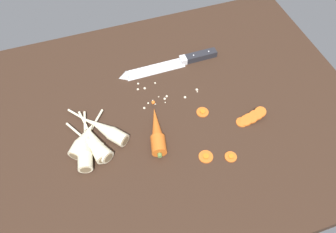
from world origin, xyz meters
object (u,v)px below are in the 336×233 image
Objects in this scene: chefs_knife at (167,65)px; carrot_slice_stray_mid at (203,112)px; whole_carrot at (157,132)px; parsnip_back at (94,146)px; parsnip_front at (85,149)px; parsnip_mid_right at (106,130)px; carrot_slice_stray_near at (206,156)px; carrot_slice_stray_far at (231,157)px; carrot_slice_stack at (251,117)px; parsnip_mid_left at (84,140)px; parsnip_outer at (95,143)px.

chefs_knife reaches higher than carrot_slice_stray_mid.
whole_carrot is 1.14× the size of parsnip_back.
parsnip_mid_right is (6.80, 4.35, -0.00)cm from parsnip_front.
parsnip_front is at bearing -174.72° from parsnip_back.
carrot_slice_stray_near is at bearing -23.32° from parsnip_back.
carrot_slice_stray_far is at bearing -31.16° from parsnip_mid_right.
parsnip_back is 4.55× the size of carrot_slice_stray_mid.
parsnip_front is 5.94× the size of carrot_slice_stray_far.
whole_carrot is 28.70cm from carrot_slice_stack.
carrot_slice_stack reaches higher than carrot_slice_stray_far.
carrot_slice_stray_near and carrot_slice_stray_mid have the same top height.
chefs_knife is 39.09cm from carrot_slice_stray_far.
carrot_slice_stack reaches higher than carrot_slice_stray_mid.
parsnip_back is 4.95× the size of carrot_slice_stray_far.
carrot_slice_stray_near is at bearing -91.45° from chefs_knife.
parsnip_mid_left is 1.58× the size of carrot_slice_stack.
carrot_slice_stray_near is 1.09× the size of carrot_slice_stray_mid.
parsnip_front is 3.09cm from parsnip_mid_left.
carrot_slice_stray_far is at bearing -84.49° from carrot_slice_stray_mid.
parsnip_outer is 46.31cm from carrot_slice_stack.
parsnip_back is 1.01cm from parsnip_outer.
parsnip_outer reaches higher than carrot_slice_stray_mid.
carrot_slice_stray_near and carrot_slice_stray_far have the same top height.
parsnip_outer is (2.82, -1.95, -0.00)cm from parsnip_mid_left.
carrot_slice_stray_mid is (29.38, -1.93, -1.62)cm from parsnip_mid_right.
carrot_slice_stray_near is (28.68, -12.36, -1.62)cm from parsnip_back.
parsnip_front is at bearing -94.04° from parsnip_mid_left.
parsnip_outer reaches higher than carrot_slice_stray_far.
parsnip_mid_left is 3.76× the size of carrot_slice_stray_near.
parsnip_front is 1.20× the size of parsnip_back.
parsnip_outer is at bearing 154.84° from carrot_slice_stray_near.
parsnip_outer is at bearing 172.80° from whole_carrot.
carrot_slice_stray_mid is (33.60, 2.18, -1.62)cm from parsnip_back.
carrot_slice_stray_mid and carrot_slice_stray_far have the same top height.
whole_carrot is 1.00× the size of parsnip_outer.
carrot_slice_stray_mid is at bearing 3.71° from parsnip_back.
parsnip_mid_right is at bearing 10.90° from parsnip_mid_left.
chefs_knife is at bearing 100.37° from carrot_slice_stray_mid.
whole_carrot is 5.67× the size of carrot_slice_stray_far.
carrot_slice_stray_far is (37.58, -17.48, -1.62)cm from parsnip_mid_left.
parsnip_mid_left is at bearing 145.38° from parsnip_outer.
parsnip_mid_left reaches higher than carrot_slice_stray_mid.
parsnip_mid_right reaches higher than carrot_slice_stray_near.
parsnip_front is at bearing 158.80° from carrot_slice_stray_near.
whole_carrot is 16.13cm from carrot_slice_stray_mid.
carrot_slice_stray_mid is at bearing 151.09° from carrot_slice_stack.
chefs_knife is 40.33cm from parsnip_front.
chefs_knife is 32.30cm from parsnip_mid_right.
whole_carrot is 4.77× the size of carrot_slice_stray_near.
chefs_knife reaches higher than carrot_slice_stray_far.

